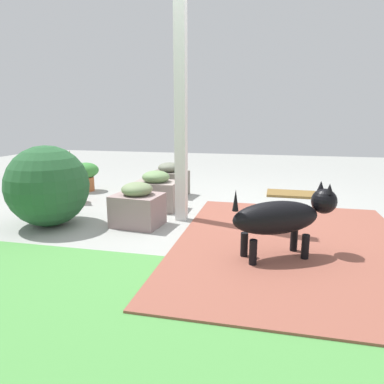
{
  "coord_description": "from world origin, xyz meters",
  "views": [
    {
      "loc": [
        -0.53,
        3.25,
        0.99
      ],
      "look_at": [
        0.22,
        -0.05,
        0.25
      ],
      "focal_mm": 32.6,
      "sensor_mm": 36.0,
      "label": 1
    }
  ],
  "objects_px": {
    "round_shrub": "(48,186)",
    "terracotta_pot_spiky": "(71,178)",
    "stone_planter_mid": "(138,206)",
    "doormat": "(291,194)",
    "stone_planter_nearest": "(169,181)",
    "stone_planter_near": "(156,192)",
    "dog": "(283,216)",
    "terracotta_pot_broad": "(86,174)",
    "porch_pillar": "(181,92)"
  },
  "relations": [
    {
      "from": "round_shrub",
      "to": "terracotta_pot_spiky",
      "type": "xyz_separation_m",
      "value": [
        0.27,
        -0.81,
        -0.08
      ]
    },
    {
      "from": "stone_planter_mid",
      "to": "doormat",
      "type": "distance_m",
      "value": 2.18
    },
    {
      "from": "stone_planter_nearest",
      "to": "round_shrub",
      "type": "xyz_separation_m",
      "value": [
        0.73,
        1.44,
        0.18
      ]
    },
    {
      "from": "stone_planter_near",
      "to": "doormat",
      "type": "distance_m",
      "value": 1.81
    },
    {
      "from": "round_shrub",
      "to": "dog",
      "type": "relative_size",
      "value": 0.99
    },
    {
      "from": "dog",
      "to": "stone_planter_mid",
      "type": "bearing_deg",
      "value": -21.46
    },
    {
      "from": "stone_planter_near",
      "to": "terracotta_pot_spiky",
      "type": "height_order",
      "value": "terracotta_pot_spiky"
    },
    {
      "from": "stone_planter_mid",
      "to": "doormat",
      "type": "xyz_separation_m",
      "value": [
        -1.45,
        -1.62,
        -0.17
      ]
    },
    {
      "from": "stone_planter_nearest",
      "to": "terracotta_pot_broad",
      "type": "relative_size",
      "value": 1.22
    },
    {
      "from": "stone_planter_mid",
      "to": "terracotta_pot_spiky",
      "type": "height_order",
      "value": "terracotta_pot_spiky"
    },
    {
      "from": "porch_pillar",
      "to": "stone_planter_nearest",
      "type": "height_order",
      "value": "porch_pillar"
    },
    {
      "from": "porch_pillar",
      "to": "terracotta_pot_spiky",
      "type": "xyz_separation_m",
      "value": [
        1.41,
        -0.37,
        -0.91
      ]
    },
    {
      "from": "porch_pillar",
      "to": "stone_planter_nearest",
      "type": "xyz_separation_m",
      "value": [
        0.41,
        -0.99,
        -1.01
      ]
    },
    {
      "from": "dog",
      "to": "doormat",
      "type": "bearing_deg",
      "value": -94.69
    },
    {
      "from": "porch_pillar",
      "to": "doormat",
      "type": "xyz_separation_m",
      "value": [
        -1.1,
        -1.35,
        -1.18
      ]
    },
    {
      "from": "stone_planter_mid",
      "to": "dog",
      "type": "xyz_separation_m",
      "value": [
        -1.28,
        0.5,
        0.13
      ]
    },
    {
      "from": "stone_planter_near",
      "to": "dog",
      "type": "distance_m",
      "value": 1.69
    },
    {
      "from": "terracotta_pot_broad",
      "to": "terracotta_pot_spiky",
      "type": "xyz_separation_m",
      "value": [
        -0.17,
        0.63,
        0.06
      ]
    },
    {
      "from": "porch_pillar",
      "to": "terracotta_pot_broad",
      "type": "bearing_deg",
      "value": -32.33
    },
    {
      "from": "terracotta_pot_broad",
      "to": "dog",
      "type": "relative_size",
      "value": 0.51
    },
    {
      "from": "terracotta_pot_broad",
      "to": "terracotta_pot_spiky",
      "type": "distance_m",
      "value": 0.66
    },
    {
      "from": "stone_planter_mid",
      "to": "round_shrub",
      "type": "distance_m",
      "value": 0.83
    },
    {
      "from": "terracotta_pot_broad",
      "to": "terracotta_pot_spiky",
      "type": "height_order",
      "value": "terracotta_pot_spiky"
    },
    {
      "from": "stone_planter_nearest",
      "to": "stone_planter_near",
      "type": "bearing_deg",
      "value": 94.49
    },
    {
      "from": "porch_pillar",
      "to": "round_shrub",
      "type": "height_order",
      "value": "porch_pillar"
    },
    {
      "from": "stone_planter_mid",
      "to": "terracotta_pot_broad",
      "type": "bearing_deg",
      "value": -45.88
    },
    {
      "from": "porch_pillar",
      "to": "stone_planter_mid",
      "type": "xyz_separation_m",
      "value": [
        0.34,
        0.27,
        -1.02
      ]
    },
    {
      "from": "round_shrub",
      "to": "terracotta_pot_broad",
      "type": "relative_size",
      "value": 1.93
    },
    {
      "from": "dog",
      "to": "doormat",
      "type": "height_order",
      "value": "dog"
    },
    {
      "from": "doormat",
      "to": "stone_planter_nearest",
      "type": "bearing_deg",
      "value": 13.3
    },
    {
      "from": "round_shrub",
      "to": "dog",
      "type": "height_order",
      "value": "round_shrub"
    },
    {
      "from": "porch_pillar",
      "to": "round_shrub",
      "type": "relative_size",
      "value": 3.25
    },
    {
      "from": "stone_planter_nearest",
      "to": "round_shrub",
      "type": "distance_m",
      "value": 1.62
    },
    {
      "from": "terracotta_pot_broad",
      "to": "stone_planter_nearest",
      "type": "bearing_deg",
      "value": 179.61
    },
    {
      "from": "porch_pillar",
      "to": "terracotta_pot_spiky",
      "type": "distance_m",
      "value": 1.71
    },
    {
      "from": "dog",
      "to": "porch_pillar",
      "type": "bearing_deg",
      "value": -39.78
    },
    {
      "from": "stone_planter_nearest",
      "to": "terracotta_pot_spiky",
      "type": "bearing_deg",
      "value": 32.09
    },
    {
      "from": "stone_planter_nearest",
      "to": "dog",
      "type": "distance_m",
      "value": 2.22
    },
    {
      "from": "terracotta_pot_broad",
      "to": "stone_planter_near",
      "type": "bearing_deg",
      "value": 150.47
    },
    {
      "from": "stone_planter_mid",
      "to": "round_shrub",
      "type": "xyz_separation_m",
      "value": [
        0.79,
        0.17,
        0.19
      ]
    },
    {
      "from": "stone_planter_nearest",
      "to": "terracotta_pot_spiky",
      "type": "relative_size",
      "value": 0.76
    },
    {
      "from": "stone_planter_mid",
      "to": "round_shrub",
      "type": "bearing_deg",
      "value": 12.15
    },
    {
      "from": "porch_pillar",
      "to": "terracotta_pot_broad",
      "type": "relative_size",
      "value": 6.27
    },
    {
      "from": "porch_pillar",
      "to": "terracotta_pot_spiky",
      "type": "bearing_deg",
      "value": -14.72
    },
    {
      "from": "terracotta_pot_broad",
      "to": "doormat",
      "type": "distance_m",
      "value": 2.72
    },
    {
      "from": "stone_planter_mid",
      "to": "dog",
      "type": "relative_size",
      "value": 0.62
    },
    {
      "from": "porch_pillar",
      "to": "terracotta_pot_broad",
      "type": "xyz_separation_m",
      "value": [
        1.58,
        -1.0,
        -0.96
      ]
    },
    {
      "from": "stone_planter_nearest",
      "to": "terracotta_pot_broad",
      "type": "bearing_deg",
      "value": -0.39
    },
    {
      "from": "terracotta_pot_spiky",
      "to": "porch_pillar",
      "type": "bearing_deg",
      "value": 165.28
    },
    {
      "from": "stone_planter_near",
      "to": "terracotta_pot_broad",
      "type": "xyz_separation_m",
      "value": [
        1.22,
        -0.69,
        0.04
      ]
    }
  ]
}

